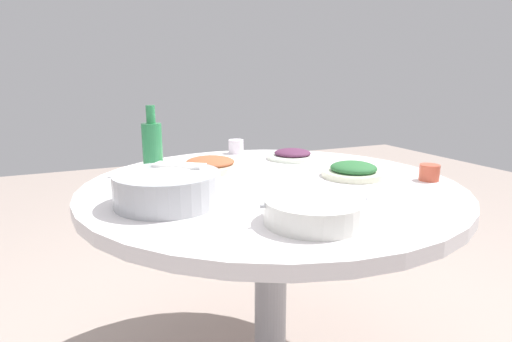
{
  "coord_description": "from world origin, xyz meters",
  "views": [
    {
      "loc": [
        -0.59,
        -1.2,
        1.1
      ],
      "look_at": [
        -0.11,
        -0.12,
        0.82
      ],
      "focal_mm": 29.21,
      "sensor_mm": 36.0,
      "label": 1
    }
  ],
  "objects_px": {
    "dish_stirfry": "(210,164)",
    "green_bottle": "(152,146)",
    "rice_bowl": "(168,188)",
    "soup_bowl": "(314,211)",
    "dish_greens": "(353,171)",
    "tea_cup_near": "(236,147)",
    "round_dining_table": "(271,208)",
    "dish_eggplant": "(292,155)",
    "tea_cup_far": "(429,173)"
  },
  "relations": [
    {
      "from": "dish_stirfry",
      "to": "green_bottle",
      "type": "distance_m",
      "value": 0.22
    },
    {
      "from": "rice_bowl",
      "to": "green_bottle",
      "type": "bearing_deg",
      "value": 85.22
    },
    {
      "from": "dish_stirfry",
      "to": "soup_bowl",
      "type": "bearing_deg",
      "value": -85.44
    },
    {
      "from": "dish_greens",
      "to": "tea_cup_near",
      "type": "height_order",
      "value": "tea_cup_near"
    },
    {
      "from": "round_dining_table",
      "to": "soup_bowl",
      "type": "height_order",
      "value": "soup_bowl"
    },
    {
      "from": "green_bottle",
      "to": "tea_cup_near",
      "type": "height_order",
      "value": "green_bottle"
    },
    {
      "from": "soup_bowl",
      "to": "green_bottle",
      "type": "xyz_separation_m",
      "value": [
        -0.26,
        0.67,
        0.07
      ]
    },
    {
      "from": "rice_bowl",
      "to": "dish_eggplant",
      "type": "bearing_deg",
      "value": 33.79
    },
    {
      "from": "dish_greens",
      "to": "soup_bowl",
      "type": "bearing_deg",
      "value": -137.42
    },
    {
      "from": "dish_eggplant",
      "to": "tea_cup_near",
      "type": "xyz_separation_m",
      "value": [
        -0.17,
        0.22,
        0.01
      ]
    },
    {
      "from": "green_bottle",
      "to": "dish_greens",
      "type": "bearing_deg",
      "value": -27.96
    },
    {
      "from": "dish_stirfry",
      "to": "dish_greens",
      "type": "xyz_separation_m",
      "value": [
        0.42,
        -0.31,
        0.0
      ]
    },
    {
      "from": "round_dining_table",
      "to": "green_bottle",
      "type": "xyz_separation_m",
      "value": [
        -0.33,
        0.29,
        0.19
      ]
    },
    {
      "from": "dish_eggplant",
      "to": "tea_cup_near",
      "type": "distance_m",
      "value": 0.28
    },
    {
      "from": "rice_bowl",
      "to": "tea_cup_far",
      "type": "distance_m",
      "value": 0.87
    },
    {
      "from": "round_dining_table",
      "to": "dish_eggplant",
      "type": "bearing_deg",
      "value": 51.35
    },
    {
      "from": "dish_greens",
      "to": "tea_cup_near",
      "type": "relative_size",
      "value": 3.26
    },
    {
      "from": "dish_eggplant",
      "to": "tea_cup_far",
      "type": "xyz_separation_m",
      "value": [
        0.24,
        -0.51,
        0.01
      ]
    },
    {
      "from": "soup_bowl",
      "to": "tea_cup_near",
      "type": "xyz_separation_m",
      "value": [
        0.16,
        0.92,
        0.0
      ]
    },
    {
      "from": "rice_bowl",
      "to": "soup_bowl",
      "type": "xyz_separation_m",
      "value": [
        0.29,
        -0.29,
        -0.02
      ]
    },
    {
      "from": "green_bottle",
      "to": "rice_bowl",
      "type": "bearing_deg",
      "value": -94.78
    },
    {
      "from": "dish_greens",
      "to": "dish_eggplant",
      "type": "xyz_separation_m",
      "value": [
        -0.04,
        0.36,
        -0.0
      ]
    },
    {
      "from": "round_dining_table",
      "to": "dish_stirfry",
      "type": "bearing_deg",
      "value": 115.76
    },
    {
      "from": "dish_eggplant",
      "to": "round_dining_table",
      "type": "bearing_deg",
      "value": -128.65
    },
    {
      "from": "round_dining_table",
      "to": "tea_cup_near",
      "type": "xyz_separation_m",
      "value": [
        0.08,
        0.53,
        0.12
      ]
    },
    {
      "from": "dish_eggplant",
      "to": "dish_stirfry",
      "type": "bearing_deg",
      "value": -171.7
    },
    {
      "from": "round_dining_table",
      "to": "soup_bowl",
      "type": "bearing_deg",
      "value": -101.02
    },
    {
      "from": "round_dining_table",
      "to": "soup_bowl",
      "type": "distance_m",
      "value": 0.41
    },
    {
      "from": "dish_greens",
      "to": "rice_bowl",
      "type": "bearing_deg",
      "value": -175.63
    },
    {
      "from": "round_dining_table",
      "to": "soup_bowl",
      "type": "relative_size",
      "value": 4.63
    },
    {
      "from": "rice_bowl",
      "to": "round_dining_table",
      "type": "bearing_deg",
      "value": 14.69
    },
    {
      "from": "dish_stirfry",
      "to": "rice_bowl",
      "type": "bearing_deg",
      "value": -123.49
    },
    {
      "from": "round_dining_table",
      "to": "dish_stirfry",
      "type": "relative_size",
      "value": 5.14
    },
    {
      "from": "round_dining_table",
      "to": "green_bottle",
      "type": "bearing_deg",
      "value": 139.02
    },
    {
      "from": "tea_cup_near",
      "to": "round_dining_table",
      "type": "bearing_deg",
      "value": -98.78
    },
    {
      "from": "rice_bowl",
      "to": "green_bottle",
      "type": "height_order",
      "value": "green_bottle"
    },
    {
      "from": "rice_bowl",
      "to": "dish_eggplant",
      "type": "distance_m",
      "value": 0.75
    },
    {
      "from": "rice_bowl",
      "to": "tea_cup_near",
      "type": "distance_m",
      "value": 0.77
    },
    {
      "from": "round_dining_table",
      "to": "dish_eggplant",
      "type": "relative_size",
      "value": 5.75
    },
    {
      "from": "dish_stirfry",
      "to": "dish_greens",
      "type": "relative_size",
      "value": 1.09
    },
    {
      "from": "dish_stirfry",
      "to": "tea_cup_far",
      "type": "bearing_deg",
      "value": -36.22
    },
    {
      "from": "dish_stirfry",
      "to": "tea_cup_far",
      "type": "height_order",
      "value": "tea_cup_far"
    },
    {
      "from": "dish_greens",
      "to": "green_bottle",
      "type": "height_order",
      "value": "green_bottle"
    },
    {
      "from": "rice_bowl",
      "to": "dish_eggplant",
      "type": "xyz_separation_m",
      "value": [
        0.62,
        0.41,
        -0.03
      ]
    },
    {
      "from": "round_dining_table",
      "to": "dish_stirfry",
      "type": "distance_m",
      "value": 0.31
    },
    {
      "from": "green_bottle",
      "to": "tea_cup_near",
      "type": "xyz_separation_m",
      "value": [
        0.41,
        0.25,
        -0.07
      ]
    },
    {
      "from": "round_dining_table",
      "to": "tea_cup_far",
      "type": "height_order",
      "value": "tea_cup_far"
    },
    {
      "from": "round_dining_table",
      "to": "dish_greens",
      "type": "relative_size",
      "value": 5.59
    },
    {
      "from": "tea_cup_near",
      "to": "dish_eggplant",
      "type": "bearing_deg",
      "value": -51.27
    },
    {
      "from": "soup_bowl",
      "to": "dish_greens",
      "type": "relative_size",
      "value": 1.21
    }
  ]
}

